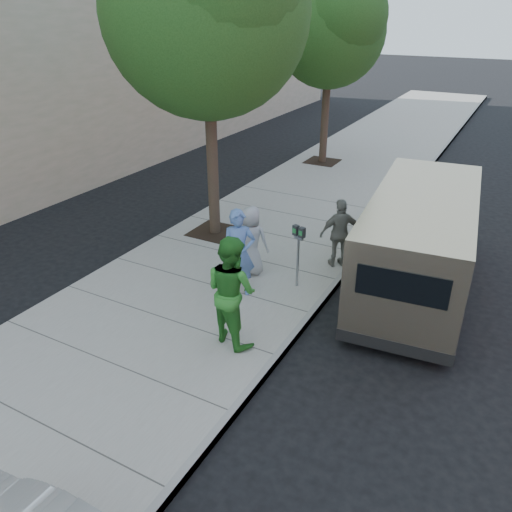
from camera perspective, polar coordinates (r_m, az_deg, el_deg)
name	(u,v)px	position (r m, az deg, el deg)	size (l,w,h in m)	color
ground	(246,301)	(10.42, -1.11, -5.13)	(120.00, 120.00, 0.00)	black
sidewalk	(206,286)	(10.84, -5.73, -3.44)	(5.00, 60.00, 0.15)	gray
curb_face	(310,316)	(9.86, 6.24, -6.83)	(0.12, 60.00, 0.16)	gray
tree_near	(208,3)	(12.09, -5.52, 26.82)	(4.62, 4.60, 7.53)	black
tree_far	(332,26)	(18.91, 8.65, 24.56)	(3.92, 3.80, 6.49)	black
parking_meter	(298,243)	(10.24, 4.87, 1.44)	(0.30, 0.18, 1.37)	gray
van	(419,241)	(10.87, 18.16, 1.65)	(2.44, 5.93, 2.14)	tan
person_officer	(239,253)	(9.98, -1.98, 0.33)	(0.67, 0.44, 1.83)	#587BBC
person_green_shirt	(231,291)	(8.52, -2.83, -3.97)	(0.97, 0.76, 2.00)	#2E852B
person_gray_shirt	(251,241)	(10.83, -0.57, 1.78)	(0.76, 0.50, 1.56)	#A0A1A3
person_striped_polo	(340,233)	(11.30, 9.59, 2.58)	(0.94, 0.39, 1.60)	gray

